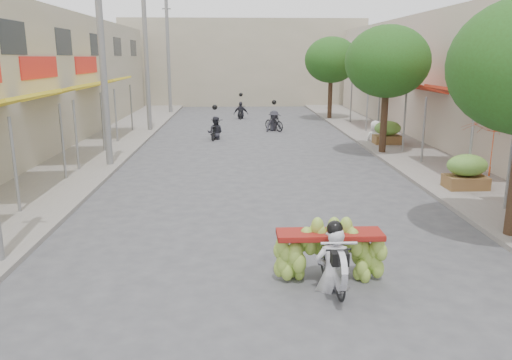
% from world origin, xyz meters
% --- Properties ---
extents(ground, '(120.00, 120.00, 0.00)m').
position_xyz_m(ground, '(0.00, 0.00, 0.00)').
color(ground, '#4D4D52').
rests_on(ground, ground).
extents(sidewalk_left, '(4.00, 60.00, 0.12)m').
position_xyz_m(sidewalk_left, '(-7.00, 15.00, 0.06)').
color(sidewalk_left, gray).
rests_on(sidewalk_left, ground).
extents(sidewalk_right, '(4.00, 60.00, 0.12)m').
position_xyz_m(sidewalk_right, '(7.00, 15.00, 0.06)').
color(sidewalk_right, gray).
rests_on(sidewalk_right, ground).
extents(far_building, '(20.00, 6.00, 7.00)m').
position_xyz_m(far_building, '(0.00, 38.00, 3.50)').
color(far_building, tan).
rests_on(far_building, ground).
extents(utility_pole_mid, '(0.60, 0.24, 8.00)m').
position_xyz_m(utility_pole_mid, '(-5.40, 12.00, 4.03)').
color(utility_pole_mid, slate).
rests_on(utility_pole_mid, ground).
extents(utility_pole_far, '(0.60, 0.24, 8.00)m').
position_xyz_m(utility_pole_far, '(-5.40, 21.00, 4.03)').
color(utility_pole_far, slate).
rests_on(utility_pole_far, ground).
extents(utility_pole_back, '(0.60, 0.24, 8.00)m').
position_xyz_m(utility_pole_back, '(-5.40, 30.00, 4.03)').
color(utility_pole_back, slate).
rests_on(utility_pole_back, ground).
extents(street_tree_mid, '(3.40, 3.40, 5.25)m').
position_xyz_m(street_tree_mid, '(5.40, 14.00, 3.78)').
color(street_tree_mid, '#3A2719').
rests_on(street_tree_mid, ground).
extents(street_tree_far, '(3.40, 3.40, 5.25)m').
position_xyz_m(street_tree_far, '(5.40, 26.00, 3.78)').
color(street_tree_far, '#3A2719').
rests_on(street_tree_far, ground).
extents(produce_crate_mid, '(1.20, 0.88, 1.16)m').
position_xyz_m(produce_crate_mid, '(6.20, 8.00, 0.71)').
color(produce_crate_mid, brown).
rests_on(produce_crate_mid, ground).
extents(produce_crate_far, '(1.20, 0.88, 1.16)m').
position_xyz_m(produce_crate_far, '(6.20, 16.00, 0.71)').
color(produce_crate_far, brown).
rests_on(produce_crate_far, ground).
extents(banana_motorbike, '(2.20, 1.78, 2.16)m').
position_xyz_m(banana_motorbike, '(0.95, 1.86, 0.72)').
color(banana_motorbike, black).
rests_on(banana_motorbike, ground).
extents(market_umbrella, '(2.11, 2.11, 1.57)m').
position_xyz_m(market_umbrella, '(6.19, 6.63, 2.38)').
color(market_umbrella, '#BD4319').
rests_on(market_umbrella, ground).
extents(pedestrian, '(0.98, 0.64, 1.89)m').
position_xyz_m(pedestrian, '(5.90, 16.89, 1.07)').
color(pedestrian, white).
rests_on(pedestrian, ground).
extents(bg_motorbike_a, '(0.88, 1.71, 1.95)m').
position_xyz_m(bg_motorbike_a, '(-1.74, 18.36, 0.74)').
color(bg_motorbike_a, black).
rests_on(bg_motorbike_a, ground).
extents(bg_motorbike_b, '(1.27, 1.56, 1.95)m').
position_xyz_m(bg_motorbike_b, '(1.39, 21.01, 0.86)').
color(bg_motorbike_b, black).
rests_on(bg_motorbike_b, ground).
extents(bg_motorbike_c, '(1.01, 1.48, 1.95)m').
position_xyz_m(bg_motorbike_c, '(-0.36, 26.75, 0.83)').
color(bg_motorbike_c, black).
rests_on(bg_motorbike_c, ground).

